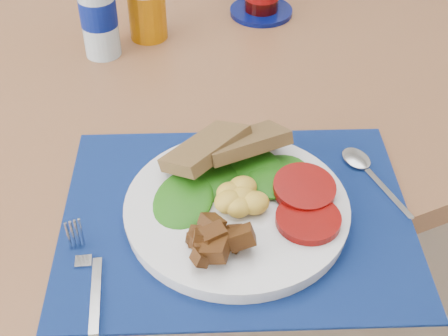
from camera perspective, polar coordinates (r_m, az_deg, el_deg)
name	(u,v)px	position (r m, az deg, el deg)	size (l,w,h in m)	color
table	(176,116)	(1.14, -4.43, 4.79)	(1.40, 0.90, 0.75)	brown
chair_far	(55,12)	(1.68, -15.22, 13.57)	(0.56, 0.55, 1.20)	brown
placemat	(236,216)	(0.83, 1.15, -4.39)	(0.46, 0.36, 0.00)	black
breakfast_plate	(234,207)	(0.81, 0.93, -3.59)	(0.29, 0.29, 0.07)	silver
fork	(88,273)	(0.77, -12.35, -9.38)	(0.04, 0.16, 0.00)	#B2B5BA
spoon	(367,171)	(0.91, 12.90, -0.23)	(0.04, 0.16, 0.00)	#B2B5BA
water_bottle	(97,4)	(1.13, -11.55, 14.48)	(0.07, 0.07, 0.22)	#ADBFCC
juice_glass	(147,13)	(1.20, -7.01, 13.87)	(0.07, 0.07, 0.10)	#B16104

